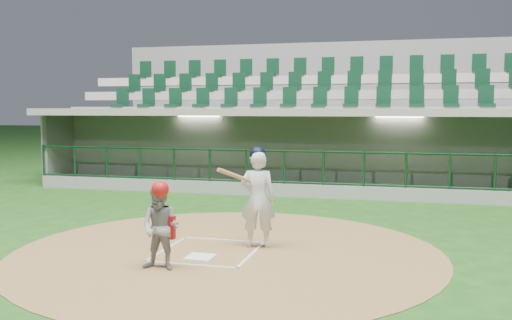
# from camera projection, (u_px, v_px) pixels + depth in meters

# --- Properties ---
(ground) EXTENTS (120.00, 120.00, 0.00)m
(ground) POSITION_uv_depth(u_px,v_px,m) (214.00, 248.00, 9.85)
(ground) COLOR #194513
(ground) RESTS_ON ground
(dirt_circle) EXTENTS (7.20, 7.20, 0.01)m
(dirt_circle) POSITION_uv_depth(u_px,v_px,m) (227.00, 251.00, 9.58)
(dirt_circle) COLOR brown
(dirt_circle) RESTS_ON ground
(home_plate) EXTENTS (0.43, 0.43, 0.02)m
(home_plate) POSITION_uv_depth(u_px,v_px,m) (200.00, 257.00, 9.17)
(home_plate) COLOR white
(home_plate) RESTS_ON dirt_circle
(batter_box_chalk) EXTENTS (1.55, 1.80, 0.01)m
(batter_box_chalk) POSITION_uv_depth(u_px,v_px,m) (209.00, 251.00, 9.56)
(batter_box_chalk) COLOR silver
(batter_box_chalk) RESTS_ON ground
(dugout_structure) EXTENTS (16.40, 3.70, 3.00)m
(dugout_structure) POSITION_uv_depth(u_px,v_px,m) (298.00, 156.00, 17.28)
(dugout_structure) COLOR slate
(dugout_structure) RESTS_ON ground
(seating_deck) EXTENTS (17.00, 6.72, 5.15)m
(seating_deck) POSITION_uv_depth(u_px,v_px,m) (313.00, 136.00, 20.23)
(seating_deck) COLOR gray
(seating_deck) RESTS_ON ground
(batter) EXTENTS (0.87, 0.88, 1.75)m
(batter) POSITION_uv_depth(u_px,v_px,m) (257.00, 197.00, 9.79)
(batter) COLOR silver
(batter) RESTS_ON dirt_circle
(catcher) EXTENTS (0.62, 0.48, 1.33)m
(catcher) POSITION_uv_depth(u_px,v_px,m) (161.00, 226.00, 8.45)
(catcher) COLOR gray
(catcher) RESTS_ON dirt_circle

